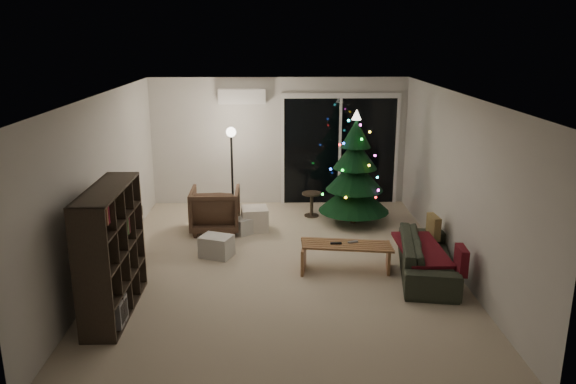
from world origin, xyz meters
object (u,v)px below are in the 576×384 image
object	(u,v)px
armchair	(215,210)
christmas_tree	(355,168)
sofa	(427,257)
media_cabinet	(130,241)
bookshelf	(95,252)
coffee_table	(346,257)

from	to	relation	value
armchair	christmas_tree	distance (m)	2.55
armchair	sofa	xyz separation A→B (m)	(3.17, -1.93, -0.11)
media_cabinet	christmas_tree	distance (m)	4.03
bookshelf	christmas_tree	bearing A→B (deg)	50.43
media_cabinet	sofa	size ratio (longest dim) A/B	0.59
bookshelf	armchair	distance (m)	3.15
armchair	coffee_table	distance (m)	2.69
bookshelf	coffee_table	xyz separation A→B (m)	(3.17, 1.16, -0.58)
coffee_table	media_cabinet	bearing A→B (deg)	-178.40
coffee_table	sofa	bearing A→B (deg)	-0.46
coffee_table	christmas_tree	distance (m)	2.31
bookshelf	coffee_table	world-z (taller)	bookshelf
armchair	sofa	world-z (taller)	armchair
media_cabinet	sofa	bearing A→B (deg)	-20.89
armchair	bookshelf	bearing A→B (deg)	67.78
bookshelf	armchair	world-z (taller)	bookshelf
sofa	media_cabinet	bearing A→B (deg)	92.40
christmas_tree	armchair	bearing A→B (deg)	-171.36
armchair	christmas_tree	world-z (taller)	christmas_tree
armchair	christmas_tree	xyz separation A→B (m)	(2.44, 0.37, 0.64)
sofa	christmas_tree	xyz separation A→B (m)	(-0.73, 2.30, 0.75)
media_cabinet	armchair	xyz separation A→B (m)	(1.13, 1.37, 0.04)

